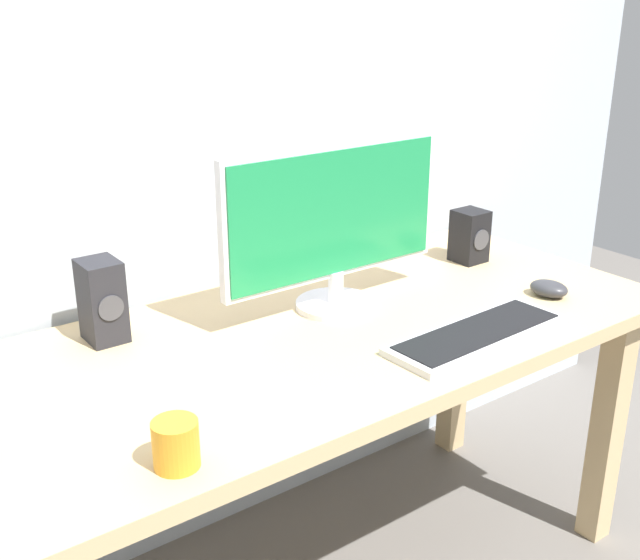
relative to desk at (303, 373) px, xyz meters
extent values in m
cube|color=tan|center=(0.00, 0.00, 0.07)|extent=(1.76, 0.74, 0.04)
cube|color=tan|center=(0.79, -0.28, -0.29)|extent=(0.07, 0.07, 0.69)
cube|color=tan|center=(0.79, 0.28, -0.29)|extent=(0.07, 0.07, 0.69)
cylinder|color=silver|center=(0.15, 0.08, 0.10)|extent=(0.19, 0.19, 0.02)
cylinder|color=silver|center=(0.15, 0.08, 0.15)|extent=(0.04, 0.04, 0.07)
cube|color=silver|center=(0.15, 0.09, 0.33)|extent=(0.59, 0.02, 0.31)
cube|color=#1E8C4C|center=(0.15, 0.08, 0.33)|extent=(0.57, 0.01, 0.29)
cube|color=silver|center=(0.30, -0.24, 0.10)|extent=(0.45, 0.17, 0.02)
cube|color=black|center=(0.30, -0.24, 0.11)|extent=(0.42, 0.14, 0.00)
ellipsoid|color=#333338|center=(0.62, -0.17, 0.11)|extent=(0.09, 0.11, 0.04)
cube|color=black|center=(0.65, 0.13, 0.16)|extent=(0.08, 0.08, 0.14)
cylinder|color=#3F3F44|center=(0.65, 0.09, 0.16)|extent=(0.06, 0.00, 0.06)
cube|color=#232328|center=(-0.35, 0.24, 0.18)|extent=(0.08, 0.09, 0.18)
cylinder|color=#3F3F44|center=(-0.35, 0.19, 0.18)|extent=(0.06, 0.00, 0.06)
cylinder|color=orange|center=(-0.45, -0.28, 0.13)|extent=(0.08, 0.08, 0.08)
camera|label=1|loc=(-0.89, -1.27, 0.81)|focal=43.76mm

